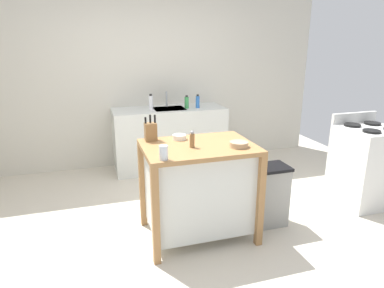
% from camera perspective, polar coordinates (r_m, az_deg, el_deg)
% --- Properties ---
extents(ground_plane, '(6.55, 6.55, 0.00)m').
position_cam_1_polar(ground_plane, '(3.53, -2.45, -14.05)').
color(ground_plane, beige).
rests_on(ground_plane, ground).
extents(wall_back, '(5.55, 0.10, 2.60)m').
position_cam_1_polar(wall_back, '(5.12, -8.78, 10.94)').
color(wall_back, beige).
rests_on(wall_back, ground).
extents(kitchen_island, '(1.01, 0.73, 0.91)m').
position_cam_1_polar(kitchen_island, '(3.23, 1.05, -6.98)').
color(kitchen_island, '#9E7042').
rests_on(kitchen_island, ground).
extents(knife_block, '(0.11, 0.09, 0.25)m').
position_cam_1_polar(knife_block, '(3.22, -6.92, 2.11)').
color(knife_block, olive).
rests_on(knife_block, kitchen_island).
extents(bowl_ceramic_wide, '(0.13, 0.13, 0.05)m').
position_cam_1_polar(bowl_ceramic_wide, '(3.25, -2.12, 1.19)').
color(bowl_ceramic_wide, silver).
rests_on(bowl_ceramic_wide, kitchen_island).
extents(bowl_stoneware_deep, '(0.17, 0.17, 0.05)m').
position_cam_1_polar(bowl_stoneware_deep, '(3.05, 7.84, -0.03)').
color(bowl_stoneware_deep, tan).
rests_on(bowl_stoneware_deep, kitchen_island).
extents(drinking_cup, '(0.07, 0.07, 0.12)m').
position_cam_1_polar(drinking_cup, '(2.69, -4.77, -1.46)').
color(drinking_cup, silver).
rests_on(drinking_cup, kitchen_island).
extents(pepper_grinder, '(0.04, 0.04, 0.15)m').
position_cam_1_polar(pepper_grinder, '(3.00, 0.02, 0.74)').
color(pepper_grinder, olive).
rests_on(pepper_grinder, kitchen_island).
extents(trash_bin, '(0.36, 0.28, 0.63)m').
position_cam_1_polar(trash_bin, '(3.58, 12.69, -8.31)').
color(trash_bin, gray).
rests_on(trash_bin, ground).
extents(sink_counter, '(1.60, 0.60, 0.89)m').
position_cam_1_polar(sink_counter, '(5.00, -3.77, 1.01)').
color(sink_counter, silver).
rests_on(sink_counter, ground).
extents(sink_faucet, '(0.02, 0.02, 0.22)m').
position_cam_1_polar(sink_faucet, '(5.02, -4.27, 7.50)').
color(sink_faucet, '#B7BCC1').
rests_on(sink_faucet, sink_counter).
extents(bottle_hand_soap, '(0.06, 0.06, 0.18)m').
position_cam_1_polar(bottle_hand_soap, '(4.88, -0.90, 6.98)').
color(bottle_hand_soap, green).
rests_on(bottle_hand_soap, sink_counter).
extents(bottle_dish_soap, '(0.06, 0.06, 0.19)m').
position_cam_1_polar(bottle_dish_soap, '(4.91, 0.95, 7.09)').
color(bottle_dish_soap, blue).
rests_on(bottle_dish_soap, sink_counter).
extents(bottle_spray_cleaner, '(0.06, 0.06, 0.22)m').
position_cam_1_polar(bottle_spray_cleaner, '(4.78, -6.88, 6.89)').
color(bottle_spray_cleaner, white).
rests_on(bottle_spray_cleaner, sink_counter).
extents(stove, '(0.60, 0.60, 1.01)m').
position_cam_1_polar(stove, '(4.38, 27.04, -3.16)').
color(stove, silver).
rests_on(stove, ground).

